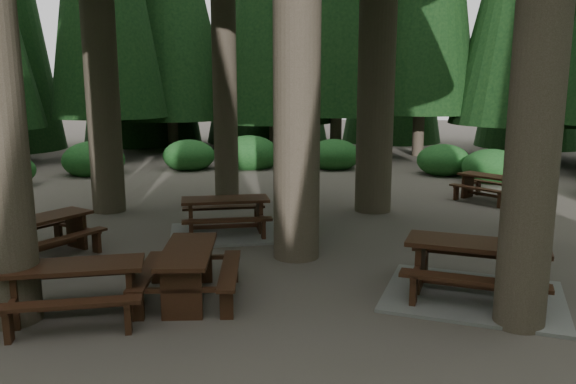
# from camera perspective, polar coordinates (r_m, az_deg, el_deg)

# --- Properties ---
(ground) EXTENTS (80.00, 80.00, 0.00)m
(ground) POSITION_cam_1_polar(r_m,az_deg,el_deg) (10.41, -3.67, -6.75)
(ground) COLOR #544B44
(ground) RESTS_ON ground
(picnic_table_a) EXTENTS (3.02, 2.70, 0.87)m
(picnic_table_a) POSITION_cam_1_polar(r_m,az_deg,el_deg) (8.91, 18.42, -8.31)
(picnic_table_a) COLOR gray
(picnic_table_a) RESTS_ON ground
(picnic_table_b) EXTENTS (2.06, 2.20, 0.76)m
(picnic_table_b) POSITION_cam_1_polar(r_m,az_deg,el_deg) (11.28, -23.59, -3.61)
(picnic_table_b) COLOR #361E10
(picnic_table_b) RESTS_ON ground
(picnic_table_c) EXTENTS (2.75, 2.46, 0.79)m
(picnic_table_c) POSITION_cam_1_polar(r_m,az_deg,el_deg) (11.99, -6.34, -3.07)
(picnic_table_c) COLOR gray
(picnic_table_c) RESTS_ON ground
(picnic_table_d) EXTENTS (2.09, 2.09, 0.71)m
(picnic_table_d) POSITION_cam_1_polar(r_m,az_deg,el_deg) (16.19, 19.76, 0.77)
(picnic_table_d) COLOR #361E10
(picnic_table_d) RESTS_ON ground
(picnic_table_e) EXTENTS (2.13, 1.90, 0.78)m
(picnic_table_e) POSITION_cam_1_polar(r_m,az_deg,el_deg) (8.22, -20.74, -8.59)
(picnic_table_e) COLOR #361E10
(picnic_table_e) RESTS_ON ground
(picnic_table_f) EXTENTS (1.70, 2.00, 0.79)m
(picnic_table_f) POSITION_cam_1_polar(r_m,az_deg,el_deg) (8.47, -10.10, -7.41)
(picnic_table_f) COLOR #361E10
(picnic_table_f) RESTS_ON ground
(shrub_ring) EXTENTS (23.86, 24.64, 1.49)m
(shrub_ring) POSITION_cam_1_polar(r_m,az_deg,el_deg) (10.93, 0.59, -3.68)
(shrub_ring) COLOR #1F5B23
(shrub_ring) RESTS_ON ground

